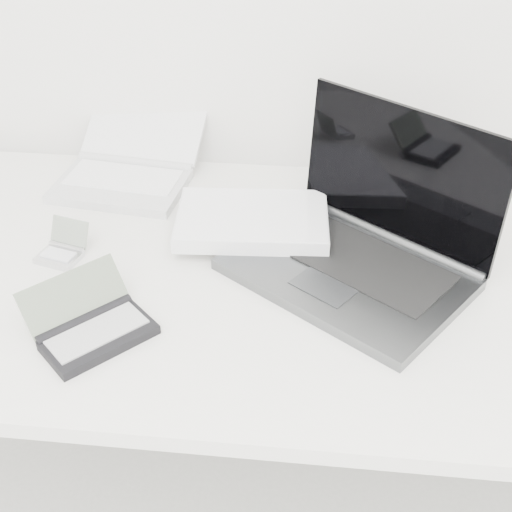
# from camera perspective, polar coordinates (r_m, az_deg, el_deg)

# --- Properties ---
(desk) EXTENTS (1.60, 0.80, 0.73)m
(desk) POSITION_cam_1_polar(r_m,az_deg,el_deg) (1.33, 1.47, -2.82)
(desk) COLOR white
(desk) RESTS_ON ground
(laptop_large) EXTENTS (0.59, 0.48, 0.28)m
(laptop_large) POSITION_cam_1_polar(r_m,az_deg,el_deg) (1.32, 5.69, 1.52)
(laptop_large) COLOR #4F5154
(laptop_large) RESTS_ON desk
(netbook_open_white) EXTENTS (0.31, 0.36, 0.12)m
(netbook_open_white) POSITION_cam_1_polar(r_m,az_deg,el_deg) (1.60, -10.18, 6.89)
(netbook_open_white) COLOR silver
(netbook_open_white) RESTS_ON desk
(pda_silver) EXTENTS (0.10, 0.10, 0.06)m
(pda_silver) POSITION_cam_1_polar(r_m,az_deg,el_deg) (1.38, -15.23, 0.45)
(pda_silver) COLOR silver
(pda_silver) RESTS_ON desk
(palmtop_charcoal) EXTENTS (0.23, 0.23, 0.08)m
(palmtop_charcoal) POSITION_cam_1_polar(r_m,az_deg,el_deg) (1.18, -12.98, -5.52)
(palmtop_charcoal) COLOR black
(palmtop_charcoal) RESTS_ON desk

